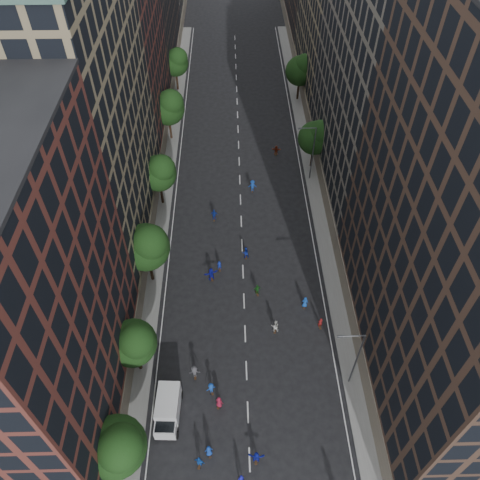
% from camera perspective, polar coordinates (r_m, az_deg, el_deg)
% --- Properties ---
extents(ground, '(240.00, 240.00, 0.00)m').
position_cam_1_polar(ground, '(67.83, 0.07, 4.68)').
color(ground, black).
rests_on(ground, ground).
extents(sidewalk_left, '(4.00, 105.00, 0.15)m').
position_cam_1_polar(sidewalk_left, '(74.27, -9.46, 8.41)').
color(sidewalk_left, slate).
rests_on(sidewalk_left, ground).
extents(sidewalk_right, '(4.00, 105.00, 0.15)m').
position_cam_1_polar(sidewalk_right, '(74.67, 9.29, 8.68)').
color(sidewalk_right, slate).
rests_on(sidewalk_right, ground).
extents(bldg_left_a, '(14.00, 22.00, 30.00)m').
position_cam_1_polar(bldg_left_a, '(41.28, -26.53, -8.02)').
color(bldg_left_a, '#592922').
rests_on(bldg_left_a, ground).
extents(bldg_left_b, '(14.00, 26.00, 34.00)m').
position_cam_1_polar(bldg_left_b, '(56.35, -20.07, 13.50)').
color(bldg_left_b, '#7E6F52').
rests_on(bldg_left_b, ground).
extents(bldg_left_c, '(14.00, 20.00, 28.00)m').
position_cam_1_polar(bldg_left_c, '(77.21, -15.57, 21.20)').
color(bldg_left_c, '#592922').
rests_on(bldg_left_c, ground).
extents(bldg_right_b, '(14.00, 28.00, 33.00)m').
position_cam_1_polar(bldg_right_b, '(64.73, 17.97, 18.02)').
color(bldg_right_b, '#5E574D').
rests_on(bldg_right_b, ground).
extents(tree_left_0, '(5.20, 5.20, 8.83)m').
position_cam_1_polar(tree_left_0, '(43.23, -14.73, -23.20)').
color(tree_left_0, black).
rests_on(tree_left_0, ground).
extents(tree_left_1, '(4.80, 4.80, 8.21)m').
position_cam_1_polar(tree_left_1, '(47.76, -12.80, -12.06)').
color(tree_left_1, black).
rests_on(tree_left_1, ground).
extents(tree_left_2, '(5.60, 5.60, 9.45)m').
position_cam_1_polar(tree_left_2, '(54.17, -11.27, -0.71)').
color(tree_left_2, black).
rests_on(tree_left_2, ground).
extents(tree_left_3, '(5.00, 5.00, 8.58)m').
position_cam_1_polar(tree_left_3, '(64.67, -9.83, 8.18)').
color(tree_left_3, black).
rests_on(tree_left_3, ground).
extents(tree_left_4, '(5.40, 5.40, 9.08)m').
position_cam_1_polar(tree_left_4, '(77.55, -8.69, 15.78)').
color(tree_left_4, black).
rests_on(tree_left_4, ground).
extents(tree_left_5, '(4.80, 4.80, 8.33)m').
position_cam_1_polar(tree_left_5, '(91.75, -7.81, 20.76)').
color(tree_left_5, black).
rests_on(tree_left_5, ground).
extents(tree_right_a, '(5.00, 5.00, 8.39)m').
position_cam_1_polar(tree_right_a, '(71.58, 9.29, 12.34)').
color(tree_right_a, black).
rests_on(tree_right_a, ground).
extents(tree_right_b, '(5.20, 5.20, 8.83)m').
position_cam_1_polar(tree_right_b, '(88.41, 7.50, 19.93)').
color(tree_right_b, black).
rests_on(tree_right_b, ground).
extents(streetlamp_near, '(2.64, 0.22, 9.06)m').
position_cam_1_polar(streetlamp_near, '(47.59, 13.87, -13.67)').
color(streetlamp_near, '#595B60').
rests_on(streetlamp_near, ground).
extents(streetlamp_far, '(2.64, 0.22, 9.06)m').
position_cam_1_polar(streetlamp_far, '(69.38, 8.72, 10.70)').
color(streetlamp_far, '#595B60').
rests_on(streetlamp_far, ground).
extents(cargo_van, '(2.50, 4.98, 2.60)m').
position_cam_1_polar(cargo_van, '(48.66, -8.80, -19.72)').
color(cargo_van, white).
rests_on(cargo_van, ground).
extents(skater_0, '(0.87, 0.67, 1.58)m').
position_cam_1_polar(skater_0, '(47.47, -3.81, -24.27)').
color(skater_0, '#143CA9').
rests_on(skater_0, ground).
extents(skater_1, '(0.69, 0.57, 1.62)m').
position_cam_1_polar(skater_1, '(46.63, 0.13, -27.16)').
color(skater_1, '#1617B5').
rests_on(skater_1, ground).
extents(skater_3, '(1.13, 0.91, 1.53)m').
position_cam_1_polar(skater_3, '(49.78, -3.54, -17.60)').
color(skater_3, '#1543AD').
rests_on(skater_3, ground).
extents(skater_4, '(1.09, 0.73, 1.72)m').
position_cam_1_polar(skater_4, '(47.15, -4.96, -25.35)').
color(skater_4, '#1548AC').
rests_on(skater_4, ground).
extents(skater_5, '(1.56, 0.60, 1.64)m').
position_cam_1_polar(skater_5, '(47.20, 2.00, -24.94)').
color(skater_5, '#141EA8').
rests_on(skater_5, ground).
extents(skater_6, '(0.93, 0.79, 1.61)m').
position_cam_1_polar(skater_6, '(49.10, -2.57, -19.14)').
color(skater_6, maroon).
rests_on(skater_6, ground).
extents(skater_7, '(0.60, 0.44, 1.50)m').
position_cam_1_polar(skater_7, '(54.30, 9.75, -9.91)').
color(skater_7, maroon).
rests_on(skater_7, ground).
extents(skater_8, '(0.92, 0.75, 1.77)m').
position_cam_1_polar(skater_8, '(53.26, 4.30, -10.44)').
color(skater_8, silver).
rests_on(skater_8, ground).
extents(skater_9, '(1.18, 0.73, 1.76)m').
position_cam_1_polar(skater_9, '(50.57, -5.56, -15.74)').
color(skater_9, '#45454A').
rests_on(skater_9, ground).
extents(skater_10, '(1.01, 0.62, 1.60)m').
position_cam_1_polar(skater_10, '(56.17, 2.12, -6.07)').
color(skater_10, '#1A591B').
rests_on(skater_10, ground).
extents(skater_11, '(1.84, 1.16, 1.89)m').
position_cam_1_polar(skater_11, '(57.49, -3.52, -4.20)').
color(skater_11, '#1418A3').
rests_on(skater_11, ground).
extents(skater_12, '(0.81, 0.58, 1.56)m').
position_cam_1_polar(skater_12, '(55.58, 7.92, -7.54)').
color(skater_12, blue).
rests_on(skater_12, ground).
extents(skater_13, '(0.61, 0.46, 1.51)m').
position_cam_1_polar(skater_13, '(58.58, -2.54, -3.12)').
color(skater_13, '#152DAE').
rests_on(skater_13, ground).
extents(skater_14, '(0.94, 0.79, 1.72)m').
position_cam_1_polar(skater_14, '(59.78, 0.68, -1.56)').
color(skater_14, '#122698').
rests_on(skater_14, ground).
extents(skater_15, '(1.24, 0.76, 1.87)m').
position_cam_1_polar(skater_15, '(69.05, 1.53, 6.60)').
color(skater_15, '#1441AA').
rests_on(skater_15, ground).
extents(skater_16, '(1.07, 0.54, 1.75)m').
position_cam_1_polar(skater_16, '(64.66, -3.17, 3.07)').
color(skater_16, navy).
rests_on(skater_16, ground).
extents(skater_17, '(1.51, 0.69, 1.57)m').
position_cam_1_polar(skater_17, '(76.33, 4.42, 10.83)').
color(skater_17, '#9A3519').
rests_on(skater_17, ground).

